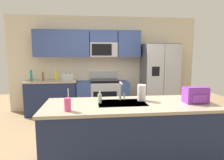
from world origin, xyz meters
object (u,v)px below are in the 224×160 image
(pepper_mill, at_px, (43,76))
(soap_dispenser, at_px, (100,98))
(drink_cup_pink, at_px, (68,104))
(refrigerator, at_px, (159,78))
(bottle_teal, at_px, (31,75))
(sink_faucet, at_px, (121,89))
(bottle_yellow, at_px, (56,76))
(paper_towel_roll, at_px, (142,93))
(toaster, at_px, (68,77))
(range_oven, at_px, (103,96))
(backpack, at_px, (196,95))

(pepper_mill, bearing_deg, soap_dispenser, -61.47)
(drink_cup_pink, bearing_deg, soap_dispenser, 39.49)
(refrigerator, bearing_deg, bottle_teal, 179.24)
(pepper_mill, bearing_deg, sink_faucet, -54.60)
(bottle_yellow, distance_m, sink_faucet, 2.65)
(bottle_teal, distance_m, paper_towel_roll, 3.27)
(toaster, distance_m, drink_cup_pink, 2.78)
(bottle_teal, relative_size, sink_faucet, 0.97)
(range_oven, height_order, pepper_mill, pepper_mill)
(bottle_yellow, distance_m, bottle_teal, 0.62)
(range_oven, relative_size, soap_dispenser, 8.00)
(bottle_yellow, relative_size, backpack, 0.79)
(backpack, bearing_deg, paper_towel_roll, 163.50)
(sink_faucet, bearing_deg, backpack, -13.97)
(range_oven, height_order, drink_cup_pink, drink_cup_pink)
(backpack, bearing_deg, bottle_yellow, 132.85)
(refrigerator, xyz_separation_m, paper_towel_roll, (-1.11, -2.32, 0.09))
(refrigerator, height_order, pepper_mill, refrigerator)
(toaster, distance_m, bottle_yellow, 0.31)
(range_oven, distance_m, soap_dispenser, 2.54)
(toaster, distance_m, sink_faucet, 2.52)
(bottle_yellow, xyz_separation_m, bottle_teal, (-0.62, 0.03, 0.01))
(paper_towel_roll, bearing_deg, toaster, 119.64)
(range_oven, distance_m, backpack, 2.91)
(toaster, xyz_separation_m, backpack, (2.06, -2.56, 0.03))
(soap_dispenser, bearing_deg, range_oven, 85.30)
(drink_cup_pink, bearing_deg, pepper_mill, 108.45)
(bottle_yellow, height_order, drink_cup_pink, drink_cup_pink)
(range_oven, height_order, refrigerator, refrigerator)
(sink_faucet, bearing_deg, bottle_yellow, 120.13)
(bottle_yellow, distance_m, soap_dispenser, 2.62)
(range_oven, distance_m, paper_towel_roll, 2.50)
(drink_cup_pink, xyz_separation_m, soap_dispenser, (0.41, 0.34, -0.01))
(refrigerator, bearing_deg, bottle_yellow, 179.70)
(bottle_yellow, bearing_deg, bottle_teal, 177.20)
(refrigerator, xyz_separation_m, bottle_teal, (-3.37, 0.04, 0.11))
(bottle_yellow, bearing_deg, drink_cup_pink, -77.72)
(range_oven, height_order, bottle_yellow, bottle_yellow)
(toaster, distance_m, soap_dispenser, 2.53)
(drink_cup_pink, height_order, backpack, drink_cup_pink)
(sink_faucet, distance_m, backpack, 1.07)
(refrigerator, xyz_separation_m, toaster, (-2.44, 0.02, 0.07))
(bottle_teal, xyz_separation_m, soap_dispenser, (1.63, -2.45, -0.07))
(pepper_mill, relative_size, drink_cup_pink, 0.81)
(refrigerator, height_order, bottle_yellow, refrigerator)
(range_oven, relative_size, sink_faucet, 4.82)
(pepper_mill, xyz_separation_m, bottle_yellow, (0.34, -0.06, 0.01))
(toaster, xyz_separation_m, drink_cup_pink, (0.29, -2.76, -0.01))
(bottle_yellow, distance_m, backpack, 3.48)
(bottle_teal, relative_size, backpack, 0.86)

